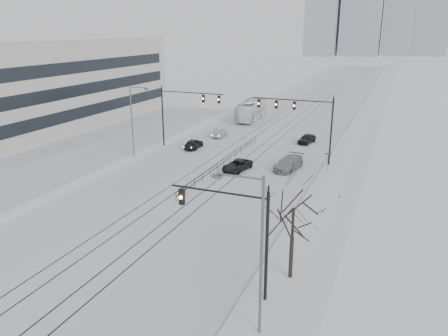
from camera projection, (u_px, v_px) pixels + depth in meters
ground at (30, 311)px, 25.34m from camera, size 500.00×500.00×0.00m
road at (286, 120)px, 78.31m from camera, size 22.00×260.00×0.02m
sidewalk_east at (365, 126)px, 73.46m from camera, size 5.00×260.00×0.16m
curb at (350, 125)px, 74.34m from camera, size 0.10×260.00×0.12m
parking_strip at (109, 141)px, 63.39m from camera, size 14.00×60.00×0.03m
tram_rails at (251, 146)px, 60.65m from camera, size 5.30×180.00×0.01m
office_building at (9, 87)px, 67.67m from camera, size 20.20×62.20×14.11m
skyline at (388, 2)px, 255.81m from camera, size 96.00×48.00×72.00m
traffic_mast_near at (241, 228)px, 25.39m from camera, size 6.10×0.37×7.00m
traffic_mast_ne at (303, 116)px, 51.57m from camera, size 9.60×0.37×8.00m
traffic_mast_nw at (182, 107)px, 58.47m from camera, size 9.10×0.37×8.00m
street_light_east at (256, 246)px, 21.86m from camera, size 2.73×0.25×9.00m
street_light_west at (134, 116)px, 54.60m from camera, size 2.73×0.25×9.00m
bare_tree at (293, 216)px, 27.20m from camera, size 4.40×4.40×6.10m
median_fence at (224, 162)px, 51.66m from camera, size 0.06×24.00×1.00m
street_sign at (328, 160)px, 48.88m from camera, size 0.70×0.06×2.40m
sedan_sb_inner at (194, 144)px, 59.42m from camera, size 1.80×4.03×1.35m
sedan_sb_outer at (220, 133)px, 65.87m from camera, size 1.52×3.86×1.25m
sedan_nb_front at (237, 166)px, 50.17m from camera, size 2.80×4.73×1.23m
sedan_nb_right at (288, 163)px, 50.56m from camera, size 2.91×5.43×1.50m
sedan_nb_far at (307, 139)px, 62.20m from camera, size 2.30×4.08×1.31m
box_truck at (251, 110)px, 78.39m from camera, size 3.76×12.37×3.39m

